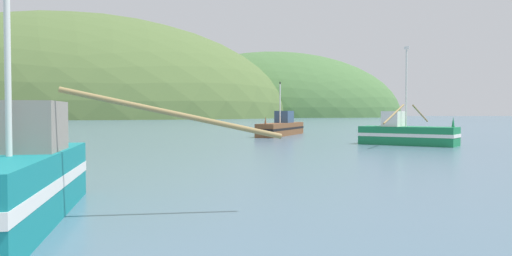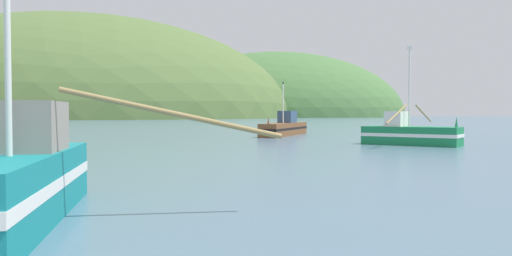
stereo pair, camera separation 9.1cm
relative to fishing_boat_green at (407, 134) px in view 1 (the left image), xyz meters
name	(u,v)px [view 1 (the left image)]	position (x,y,z in m)	size (l,w,h in m)	color
hill_far_center	(66,118)	(-86.92, 168.42, -0.79)	(83.46, 66.76, 76.74)	#516B38
hill_far_right	(70,118)	(-88.89, 178.66, -0.79)	(185.74, 148.59, 86.55)	#516B38
hill_mid_left	(272,117)	(-0.59, 215.06, -0.79)	(127.33, 101.86, 64.62)	#47703D
fishing_boat_green	(407,134)	(0.00, 0.00, 0.00)	(6.68, 8.36, 6.88)	#197A47
fishing_boat_teal	(20,179)	(-15.64, -24.30, 0.12)	(10.96, 7.52, 6.09)	#147F84
fishing_boat_brown	(282,127)	(-7.89, 14.51, -0.01)	(5.43, 11.06, 5.26)	brown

